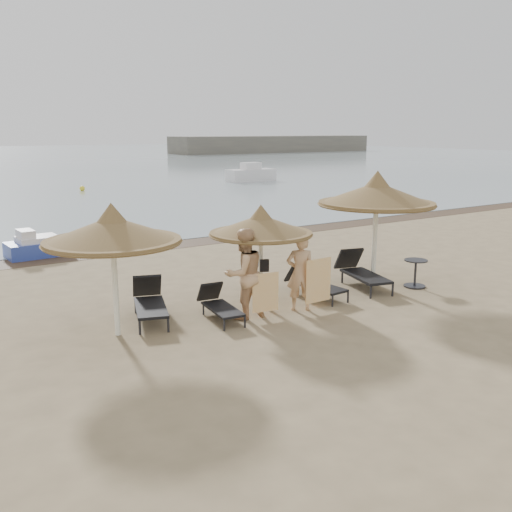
{
  "coord_description": "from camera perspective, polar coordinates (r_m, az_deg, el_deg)",
  "views": [
    {
      "loc": [
        -7.3,
        -9.7,
        4.18
      ],
      "look_at": [
        -0.22,
        1.2,
        1.29
      ],
      "focal_mm": 40.0,
      "sensor_mm": 36.0,
      "label": 1
    }
  ],
  "objects": [
    {
      "name": "lounger_near_left",
      "position": [
        12.95,
        -3.74,
        -4.8
      ],
      "size": [
        0.72,
        1.67,
        0.72
      ],
      "rotation": [
        0.0,
        0.0,
        -0.12
      ],
      "color": "#25262C",
      "rests_on": "ground"
    },
    {
      "name": "palapa_center",
      "position": [
        13.49,
        0.49,
        3.07
      ],
      "size": [
        2.48,
        2.48,
        2.46
      ],
      "rotation": [
        0.0,
        0.0,
        0.35
      ],
      "color": "white",
      "rests_on": "ground"
    },
    {
      "name": "towel_right",
      "position": [
        13.42,
        6.27,
        -2.45
      ],
      "size": [
        0.75,
        0.04,
        1.05
      ],
      "rotation": [
        0.0,
        0.0,
        0.02
      ],
      "color": "orange",
      "rests_on": "ground"
    },
    {
      "name": "buoy_mid",
      "position": [
        41.63,
        -16.99,
        6.48
      ],
      "size": [
        0.36,
        0.36,
        0.36
      ],
      "primitive_type": "sphere",
      "color": "yellow",
      "rests_on": "ground"
    },
    {
      "name": "wet_sand_strip",
      "position": [
        20.87,
        -11.85,
        0.73
      ],
      "size": [
        200.0,
        1.6,
        0.01
      ],
      "primitive_type": "cube",
      "color": "#473524",
      "rests_on": "ground"
    },
    {
      "name": "towel_left",
      "position": [
        12.75,
        0.96,
        -3.67
      ],
      "size": [
        0.64,
        0.12,
        0.9
      ],
      "rotation": [
        0.0,
        0.0,
        -0.16
      ],
      "color": "orange",
      "rests_on": "ground"
    },
    {
      "name": "bag_dark",
      "position": [
        13.55,
        0.85,
        -0.96
      ],
      "size": [
        0.22,
        0.15,
        0.3
      ],
      "rotation": [
        0.0,
        0.0,
        -0.39
      ],
      "color": "black",
      "rests_on": "ground"
    },
    {
      "name": "pedal_boat",
      "position": [
        20.52,
        -21.03,
        0.93
      ],
      "size": [
        2.07,
        1.3,
        0.94
      ],
      "rotation": [
        0.0,
        0.0,
        0.06
      ],
      "color": "#2D42A2",
      "rests_on": "ground"
    },
    {
      "name": "side_table",
      "position": [
        16.0,
        15.63,
        -1.76
      ],
      "size": [
        0.62,
        0.62,
        0.75
      ],
      "rotation": [
        0.0,
        0.0,
        -0.38
      ],
      "color": "#25262C",
      "rests_on": "ground"
    },
    {
      "name": "person_right",
      "position": [
        13.32,
        4.46,
        -1.08
      ],
      "size": [
        1.15,
        1.02,
        2.1
      ],
      "primitive_type": "imported",
      "rotation": [
        0.0,
        0.0,
        2.63
      ],
      "color": "tan",
      "rests_on": "ground"
    },
    {
      "name": "lounger_near_right",
      "position": [
        14.65,
        5.72,
        -2.62
      ],
      "size": [
        0.75,
        1.84,
        0.8
      ],
      "rotation": [
        0.0,
        0.0,
        0.09
      ],
      "color": "#25262C",
      "rests_on": "ground"
    },
    {
      "name": "ground",
      "position": [
        12.84,
        3.76,
        -6.47
      ],
      "size": [
        160.0,
        160.0,
        0.0
      ],
      "primitive_type": "plane",
      "color": "#947F5C",
      "rests_on": "ground"
    },
    {
      "name": "palapa_right",
      "position": [
        15.62,
        11.98,
        6.04
      ],
      "size": [
        3.15,
        3.15,
        3.12
      ],
      "rotation": [
        0.0,
        0.0,
        -0.28
      ],
      "color": "white",
      "rests_on": "ground"
    },
    {
      "name": "bag_patterned",
      "position": [
        13.8,
        0.07,
        -0.32
      ],
      "size": [
        0.27,
        0.11,
        0.34
      ],
      "rotation": [
        0.0,
        0.0,
        0.08
      ],
      "color": "white",
      "rests_on": "ground"
    },
    {
      "name": "person_left",
      "position": [
        12.7,
        -1.22,
        -1.07
      ],
      "size": [
        1.15,
        0.8,
        2.38
      ],
      "primitive_type": "imported",
      "rotation": [
        0.0,
        0.0,
        3.22
      ],
      "color": "tan",
      "rests_on": "ground"
    },
    {
      "name": "palapa_left",
      "position": [
        11.75,
        -14.18,
        2.47
      ],
      "size": [
        2.79,
        2.79,
        2.76
      ],
      "rotation": [
        0.0,
        0.0,
        -0.27
      ],
      "color": "white",
      "rests_on": "ground"
    },
    {
      "name": "lounger_far_right",
      "position": [
        15.73,
        10.41,
        -1.49
      ],
      "size": [
        1.2,
        2.21,
        0.94
      ],
      "rotation": [
        0.0,
        0.0,
        -0.26
      ],
      "color": "#25262C",
      "rests_on": "ground"
    },
    {
      "name": "lounger_far_left",
      "position": [
        13.12,
        -10.6,
        -4.44
      ],
      "size": [
        1.22,
        2.06,
        0.88
      ],
      "rotation": [
        0.0,
        0.0,
        -0.32
      ],
      "color": "#25262C",
      "rests_on": "ground"
    }
  ]
}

